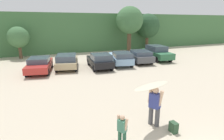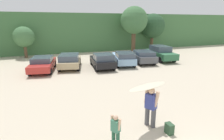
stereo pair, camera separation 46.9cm
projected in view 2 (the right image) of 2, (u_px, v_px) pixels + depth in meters
hillside_ridge at (72, 31)px, 30.80m from camera, size 108.00×12.00×5.58m
tree_center_right at (24, 37)px, 21.82m from camera, size 2.49×2.49×3.84m
tree_far_left at (134, 21)px, 25.25m from camera, size 3.83×3.83×6.50m
tree_far_right at (153, 26)px, 28.24m from camera, size 3.79×3.79×5.62m
parked_car_red at (43, 64)px, 16.36m from camera, size 2.57×4.56×1.31m
parked_car_tan at (70, 60)px, 17.37m from camera, size 2.75×4.32×1.40m
parked_car_black at (102, 60)px, 17.40m from camera, size 2.16×4.20×1.47m
parked_car_sky_blue at (124, 58)px, 18.66m from camera, size 2.76×4.71×1.43m
parked_car_dark_gray at (143, 56)px, 19.75m from camera, size 2.64×4.55×1.35m
parked_car_forest_green at (160, 53)px, 21.05m from camera, size 2.30×4.86×1.67m
person_adult at (151, 105)px, 7.58m from camera, size 0.49×0.68×1.77m
person_child at (116, 129)px, 6.44m from camera, size 0.34×0.47×1.23m
surfboard_cream at (148, 86)px, 7.41m from camera, size 2.08×1.06×0.08m
backpack_dropped at (169, 129)px, 7.24m from camera, size 0.24×0.34×0.45m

